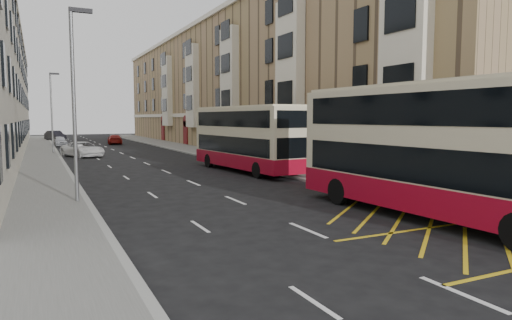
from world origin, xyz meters
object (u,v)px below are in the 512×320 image
car_red (115,139)px  white_van (83,149)px  car_silver (60,141)px  street_lamp_near (75,94)px  double_decker_front (437,151)px  double_decker_rear (246,138)px  car_dark (55,136)px  pedestrian_far (447,185)px  street_lamp_far (52,108)px

car_red → white_van: bearing=79.4°
car_silver → street_lamp_near: bearing=-95.2°
double_decker_front → double_decker_rear: 16.42m
street_lamp_near → car_dark: bearing=88.9°
car_dark → car_red: bearing=-82.0°
double_decker_front → white_van: (-9.01, 33.61, -1.78)m
street_lamp_near → double_decker_rear: 13.95m
pedestrian_far → car_dark: bearing=-73.2°
street_lamp_far → pedestrian_far: size_ratio=5.15×
double_decker_front → white_van: bearing=102.5°
pedestrian_far → white_van: (-11.06, 32.29, -0.22)m
car_dark → car_red: size_ratio=1.09×
double_decker_rear → car_dark: bearing=96.6°
car_dark → street_lamp_far: bearing=-111.8°
street_lamp_near → double_decker_front: 14.41m
street_lamp_far → double_decker_rear: street_lamp_far is taller
double_decker_rear → white_van: (-8.98, 17.19, -1.55)m
car_silver → car_red: bearing=12.1°
double_decker_front → pedestrian_far: 2.90m
car_dark → car_red: 15.39m
pedestrian_far → car_red: bearing=-78.1°
street_lamp_near → car_red: street_lamp_near is taller
car_dark → pedestrian_far: bearing=-99.0°
street_lamp_far → car_silver: street_lamp_far is taller
car_red → street_lamp_near: bearing=85.4°
street_lamp_far → double_decker_rear: 25.03m
car_dark → street_lamp_near: bearing=-110.6°
street_lamp_far → car_dark: bearing=87.7°
street_lamp_near → double_decker_front: (11.35, -8.62, -2.14)m
double_decker_rear → car_red: 37.50m
street_lamp_near → double_decker_rear: street_lamp_near is taller
car_silver → car_red: car_silver is taller
street_lamp_far → pedestrian_far: (13.40, -37.31, -3.71)m
car_silver → white_van: bearing=-90.0°
double_decker_rear → street_lamp_near: bearing=-150.0°
pedestrian_far → car_red: pedestrian_far is taller
white_van → car_dark: (-1.19, 33.80, 0.10)m
double_decker_front → white_van: 34.84m
white_van → car_red: white_van is taller
double_decker_front → car_red: 53.88m
street_lamp_near → car_silver: street_lamp_near is taller
street_lamp_near → double_decker_front: size_ratio=0.65×
street_lamp_far → white_van: (2.34, -5.01, -3.93)m
double_decker_rear → car_silver: size_ratio=2.89×
double_decker_front → car_dark: 68.19m
pedestrian_far → car_dark: pedestrian_far is taller
car_dark → car_red: car_dark is taller
double_decker_rear → car_dark: 52.01m
double_decker_front → double_decker_rear: (-0.04, 16.42, -0.24)m
car_silver → car_dark: (0.00, 15.66, 0.14)m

